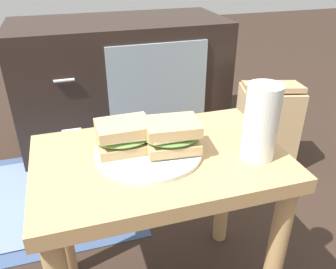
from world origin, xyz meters
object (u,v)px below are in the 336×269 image
tv_cabinet (122,82)px  beer_glass (261,123)px  paper_bag (267,127)px  plate (149,151)px  sandwich_back (172,135)px  sandwich_front (124,136)px

tv_cabinet → beer_glass: 1.05m
beer_glass → tv_cabinet: bearing=97.1°
tv_cabinet → paper_bag: size_ratio=2.46×
plate → sandwich_back: 0.07m
sandwich_back → paper_bag: bearing=40.6°
tv_cabinet → plate: size_ratio=3.96×
plate → sandwich_back: size_ratio=1.83×
sandwich_front → beer_glass: 0.30m
tv_cabinet → paper_bag: bearing=-40.3°
paper_bag → beer_glass: bearing=-125.8°
sandwich_front → paper_bag: size_ratio=0.32×
sandwich_back → tv_cabinet: bearing=87.0°
paper_bag → sandwich_front: bearing=-145.9°
beer_glass → paper_bag: (0.41, 0.56, -0.35)m
tv_cabinet → plate: bearing=-96.2°
beer_glass → paper_bag: size_ratio=0.43×
paper_bag → sandwich_back: bearing=-139.4°
plate → sandwich_back: bearing=-19.2°
sandwich_back → beer_glass: beer_glass is taller
sandwich_front → sandwich_back: bearing=-19.2°
sandwich_front → paper_bag: bearing=34.1°
plate → sandwich_back: sandwich_back is taller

